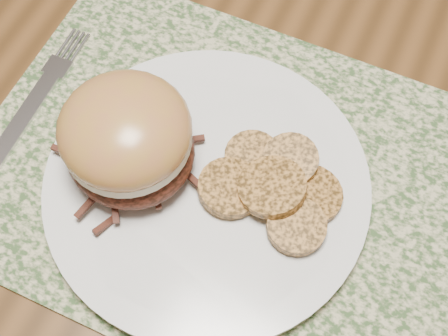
# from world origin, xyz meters

# --- Properties ---
(dining_table) EXTENTS (1.50, 0.90, 0.75)m
(dining_table) POSITION_xyz_m (0.00, 0.00, 0.67)
(dining_table) COLOR brown
(dining_table) RESTS_ON ground
(placemat) EXTENTS (0.45, 0.33, 0.00)m
(placemat) POSITION_xyz_m (-0.13, -0.02, 0.75)
(placemat) COLOR #354F28
(placemat) RESTS_ON dining_table
(dinner_plate) EXTENTS (0.26, 0.26, 0.02)m
(dinner_plate) POSITION_xyz_m (-0.15, -0.04, 0.76)
(dinner_plate) COLOR silver
(dinner_plate) RESTS_ON placemat
(pork_sandwich) EXTENTS (0.14, 0.14, 0.08)m
(pork_sandwich) POSITION_xyz_m (-0.21, -0.05, 0.81)
(pork_sandwich) COLOR black
(pork_sandwich) RESTS_ON dinner_plate
(roasted_potatoes) EXTENTS (0.13, 0.11, 0.03)m
(roasted_potatoes) POSITION_xyz_m (-0.09, -0.03, 0.78)
(roasted_potatoes) COLOR #B07433
(roasted_potatoes) RESTS_ON dinner_plate
(fork) EXTENTS (0.02, 0.20, 0.00)m
(fork) POSITION_xyz_m (-0.33, -0.03, 0.76)
(fork) COLOR #B7B7BE
(fork) RESTS_ON placemat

